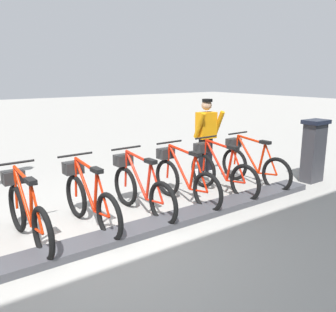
# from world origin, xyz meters

# --- Properties ---
(ground_plane) EXTENTS (60.00, 60.00, 0.00)m
(ground_plane) POSITION_xyz_m (0.00, 0.00, 0.00)
(ground_plane) COLOR #A3A19A
(dock_rail_base) EXTENTS (0.44, 8.59, 0.10)m
(dock_rail_base) POSITION_xyz_m (0.00, 0.00, 0.05)
(dock_rail_base) COLOR #47474C
(dock_rail_base) RESTS_ON ground
(payment_kiosk) EXTENTS (0.36, 0.52, 1.28)m
(payment_kiosk) POSITION_xyz_m (0.05, -4.89, 0.67)
(payment_kiosk) COLOR #38383D
(payment_kiosk) RESTS_ON ground
(bike_docked_0) EXTENTS (1.72, 0.54, 1.02)m
(bike_docked_0) POSITION_xyz_m (0.62, -3.69, 0.43)
(bike_docked_0) COLOR black
(bike_docked_0) RESTS_ON ground
(bike_docked_1) EXTENTS (1.72, 0.54, 1.02)m
(bike_docked_1) POSITION_xyz_m (0.62, -2.83, 0.43)
(bike_docked_1) COLOR black
(bike_docked_1) RESTS_ON ground
(bike_docked_2) EXTENTS (1.72, 0.54, 1.02)m
(bike_docked_2) POSITION_xyz_m (0.62, -1.96, 0.43)
(bike_docked_2) COLOR black
(bike_docked_2) RESTS_ON ground
(bike_docked_3) EXTENTS (1.72, 0.54, 1.02)m
(bike_docked_3) POSITION_xyz_m (0.62, -1.10, 0.43)
(bike_docked_3) COLOR black
(bike_docked_3) RESTS_ON ground
(bike_docked_4) EXTENTS (1.72, 0.54, 1.02)m
(bike_docked_4) POSITION_xyz_m (0.62, -0.23, 0.43)
(bike_docked_4) COLOR black
(bike_docked_4) RESTS_ON ground
(bike_docked_5) EXTENTS (1.72, 0.54, 1.02)m
(bike_docked_5) POSITION_xyz_m (0.62, 0.64, 0.43)
(bike_docked_5) COLOR black
(bike_docked_5) RESTS_ON ground
(worker_near_rack) EXTENTS (0.48, 0.63, 1.66)m
(worker_near_rack) POSITION_xyz_m (1.71, -3.45, 0.91)
(worker_near_rack) COLOR white
(worker_near_rack) RESTS_ON ground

